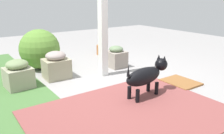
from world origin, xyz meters
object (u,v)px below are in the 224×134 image
Objects in this scene: terracotta_pot_tall at (101,45)px; doormat at (181,82)px; porch_pillar at (103,5)px; stone_planter_mid at (56,65)px; stone_planter_nearest at (116,57)px; dog at (147,75)px; stone_planter_far at (18,74)px; round_shrub at (40,49)px.

terracotta_pot_tall reaches higher than doormat.
stone_planter_mid is at bearing 65.73° from porch_pillar.
terracotta_pot_tall is at bearing -16.55° from stone_planter_nearest.
dog is 0.92m from doormat.
stone_planter_far is 2.68m from doormat.
stone_planter_mid is 1.69m from dog.
doormat is at bearing -166.81° from stone_planter_nearest.
doormat is at bearing -86.03° from dog.
stone_planter_mid is (0.05, 1.28, 0.03)m from stone_planter_nearest.
stone_planter_mid is at bearing 122.92° from terracotta_pot_tall.
round_shrub reaches higher than stone_planter_far.
porch_pillar reaches higher than stone_planter_mid.
porch_pillar is 1.33m from stone_planter_mid.
doormat is (-1.46, -1.61, -0.22)m from stone_planter_mid.
round_shrub reaches higher than stone_planter_mid.
dog is (-1.47, 0.53, 0.12)m from stone_planter_nearest.
stone_planter_nearest is 0.76× the size of doormat.
stone_planter_far is 0.80× the size of doormat.
round_shrub is 2.77m from doormat.
porch_pillar reaches higher than stone_planter_far.
dog is at bearing -160.95° from round_shrub.
round_shrub is at bearing 2.46° from stone_planter_mid.
stone_planter_nearest is at bearing 13.19° from doormat.
stone_planter_nearest is 1.14m from terracotta_pot_tall.
stone_planter_far is 0.58× the size of round_shrub.
stone_planter_mid is 1.91m from terracotta_pot_tall.
doormat is at bearing -132.14° from stone_planter_mid.
stone_planter_nearest is 1.28m from stone_planter_mid.
stone_planter_mid is 0.59× the size of dog.
doormat is (0.06, -0.86, -0.32)m from dog.
stone_planter_far is 0.56× the size of dog.
stone_planter_mid reaches higher than stone_planter_nearest.
stone_planter_nearest is 1.55m from round_shrub.
porch_pillar is 1.21m from stone_planter_nearest.
stone_planter_nearest is 1.95m from stone_planter_far.
porch_pillar reaches higher than stone_planter_nearest.
stone_planter_mid is at bearing -177.54° from round_shrub.
dog is at bearing 160.02° from stone_planter_nearest.
terracotta_pot_tall is (1.09, -0.32, 0.03)m from stone_planter_nearest.
stone_planter_far reaches higher than doormat.
porch_pillar is at bearing -143.60° from round_shrub.
stone_planter_nearest is at bearing -19.98° from dog.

